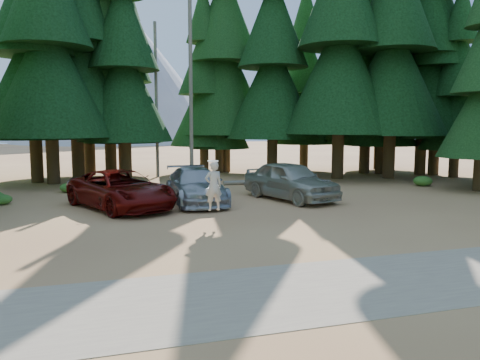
% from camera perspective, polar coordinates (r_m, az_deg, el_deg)
% --- Properties ---
extents(ground, '(160.00, 160.00, 0.00)m').
position_cam_1_polar(ground, '(16.18, 0.87, -5.44)').
color(ground, '#AC7049').
rests_on(ground, ground).
extents(gravel_strip, '(26.00, 3.50, 0.01)m').
position_cam_1_polar(gravel_strip, '(10.38, 11.92, -12.54)').
color(gravel_strip, gray).
rests_on(gravel_strip, ground).
extents(forest_belt_north, '(36.00, 7.00, 22.00)m').
position_cam_1_polar(forest_belt_north, '(30.65, -7.53, 0.26)').
color(forest_belt_north, black).
rests_on(forest_belt_north, ground).
extents(snag_front, '(0.24, 0.24, 12.00)m').
position_cam_1_polar(snag_front, '(30.22, -6.03, 11.58)').
color(snag_front, gray).
rests_on(snag_front, ground).
extents(snag_back, '(0.20, 0.20, 10.00)m').
position_cam_1_polar(snag_back, '(31.33, -10.16, 9.51)').
color(snag_back, gray).
rests_on(snag_back, ground).
extents(mountain_peak, '(48.00, 50.00, 28.00)m').
position_cam_1_polar(mountain_peak, '(103.77, -15.58, 11.58)').
color(mountain_peak, gray).
rests_on(mountain_peak, ground).
extents(red_pickup, '(4.75, 6.23, 1.57)m').
position_cam_1_polar(red_pickup, '(19.72, -14.34, -1.13)').
color(red_pickup, '#5B0A07').
rests_on(red_pickup, ground).
extents(silver_minivan_center, '(2.16, 5.25, 1.52)m').
position_cam_1_polar(silver_minivan_center, '(20.61, -5.42, -0.70)').
color(silver_minivan_center, '#A7A9AF').
rests_on(silver_minivan_center, ground).
extents(silver_minivan_right, '(3.52, 5.57, 1.77)m').
position_cam_1_polar(silver_minivan_right, '(21.55, 6.14, -0.06)').
color(silver_minivan_right, '#AFAC9C').
rests_on(silver_minivan_right, ground).
extents(frisbee_player, '(0.64, 0.46, 1.68)m').
position_cam_1_polar(frisbee_player, '(15.63, -3.26, -0.70)').
color(frisbee_player, beige).
rests_on(frisbee_player, ground).
extents(log_left, '(3.99, 1.82, 0.30)m').
position_cam_1_polar(log_left, '(24.49, -11.71, -1.08)').
color(log_left, gray).
rests_on(log_left, ground).
extents(log_mid, '(3.05, 0.31, 0.25)m').
position_cam_1_polar(log_mid, '(27.06, 1.15, -0.27)').
color(log_mid, gray).
rests_on(log_mid, ground).
extents(log_right, '(5.16, 1.44, 0.33)m').
position_cam_1_polar(log_right, '(25.48, 6.30, -0.64)').
color(log_right, gray).
rests_on(log_right, ground).
extents(shrub_left, '(0.90, 0.90, 0.49)m').
position_cam_1_polar(shrub_left, '(25.34, -20.13, -0.87)').
color(shrub_left, '#2D611D').
rests_on(shrub_left, ground).
extents(shrub_center_left, '(1.04, 1.04, 0.57)m').
position_cam_1_polar(shrub_center_left, '(21.99, -5.59, -1.49)').
color(shrub_center_left, '#2D611D').
rests_on(shrub_center_left, ground).
extents(shrub_center_right, '(0.93, 0.93, 0.51)m').
position_cam_1_polar(shrub_center_right, '(26.68, 2.20, -0.09)').
color(shrub_center_right, '#2D611D').
rests_on(shrub_center_right, ground).
extents(shrub_right, '(1.06, 1.06, 0.58)m').
position_cam_1_polar(shrub_right, '(25.41, 3.76, -0.36)').
color(shrub_right, '#2D611D').
rests_on(shrub_right, ground).
extents(shrub_far_right, '(0.92, 0.92, 0.50)m').
position_cam_1_polar(shrub_far_right, '(26.76, 8.82, -0.15)').
color(shrub_far_right, '#2D611D').
rests_on(shrub_far_right, ground).
extents(shrub_edge_west, '(0.80, 0.80, 0.44)m').
position_cam_1_polar(shrub_edge_west, '(22.60, -26.99, -2.14)').
color(shrub_edge_west, '#2D611D').
rests_on(shrub_edge_west, ground).
extents(shrub_edge_east, '(1.03, 1.03, 0.57)m').
position_cam_1_polar(shrub_edge_east, '(28.27, 21.39, -0.11)').
color(shrub_edge_east, '#2D611D').
rests_on(shrub_edge_east, ground).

